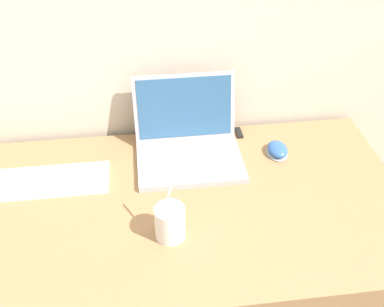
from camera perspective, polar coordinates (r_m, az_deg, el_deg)
The scene contains 6 objects.
desk at distance 1.63m, azimuth -0.37°, elevation -15.86°, with size 1.31×0.73×0.77m.
laptop at distance 1.47m, azimuth -0.52°, elevation 1.51°, with size 0.34×0.29×0.24m.
drink_cup at distance 1.21m, azimuth -2.82°, elevation -8.66°, with size 0.08×0.08×0.21m.
computer_mouse at distance 1.53m, azimuth 10.79°, elevation 0.47°, with size 0.07×0.09×0.04m.
external_keyboard at distance 1.46m, azimuth -19.33°, elevation -3.50°, with size 0.45×0.13×0.02m.
usb_stick at distance 1.61m, azimuth 5.98°, elevation 2.65°, with size 0.02×0.06×0.01m.
Camera 1 is at (-0.11, -0.59, 1.70)m, focal length 42.00 mm.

